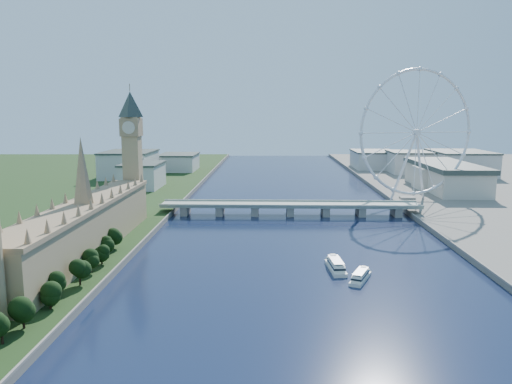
{
  "coord_description": "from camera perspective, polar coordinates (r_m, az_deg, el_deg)",
  "views": [
    {
      "loc": [
        -17.04,
        -118.82,
        87.18
      ],
      "look_at": [
        -26.54,
        210.0,
        34.16
      ],
      "focal_mm": 35.0,
      "sensor_mm": 36.0,
      "label": 1
    }
  ],
  "objects": [
    {
      "name": "tree_row",
      "position": [
        228.9,
        -23.75,
        -11.44
      ],
      "size": [
        8.24,
        216.24,
        21.59
      ],
      "color": "black",
      "rests_on": "ground"
    },
    {
      "name": "parliament_range",
      "position": [
        316.93,
        -18.93,
        -3.87
      ],
      "size": [
        24.0,
        200.0,
        70.0
      ],
      "color": "tan",
      "rests_on": "ground"
    },
    {
      "name": "big_ben",
      "position": [
        412.56,
        -14.03,
        6.02
      ],
      "size": [
        20.02,
        20.02,
        110.0
      ],
      "color": "tan",
      "rests_on": "ground"
    },
    {
      "name": "westminster_bridge",
      "position": [
        426.83,
        3.91,
        -1.74
      ],
      "size": [
        220.0,
        22.0,
        9.5
      ],
      "color": "gray",
      "rests_on": "ground"
    },
    {
      "name": "london_eye",
      "position": [
        493.7,
        17.88,
        6.44
      ],
      "size": [
        113.6,
        39.12,
        124.3
      ],
      "color": "silver",
      "rests_on": "ground"
    },
    {
      "name": "county_hall",
      "position": [
        587.95,
        20.7,
        0.03
      ],
      "size": [
        54.0,
        144.0,
        35.0
      ],
      "primitive_type": null,
      "color": "beige",
      "rests_on": "ground"
    },
    {
      "name": "city_skyline",
      "position": [
        684.84,
        6.37,
        3.21
      ],
      "size": [
        505.0,
        280.0,
        32.0
      ],
      "color": "beige",
      "rests_on": "ground"
    },
    {
      "name": "tour_boat_near",
      "position": [
        284.62,
        9.1,
        -8.8
      ],
      "size": [
        10.01,
        30.66,
        6.67
      ],
      "primitive_type": null,
      "rotation": [
        0.0,
        0.0,
        0.08
      ],
      "color": "silver",
      "rests_on": "ground"
    },
    {
      "name": "tour_boat_far",
      "position": [
        270.23,
        11.82,
        -9.87
      ],
      "size": [
        16.61,
        26.65,
        5.75
      ],
      "primitive_type": null,
      "rotation": [
        0.0,
        0.0,
        -0.41
      ],
      "color": "silver",
      "rests_on": "ground"
    }
  ]
}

